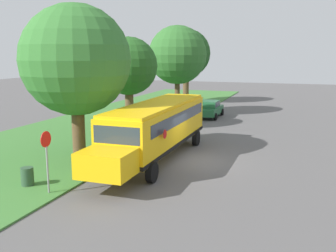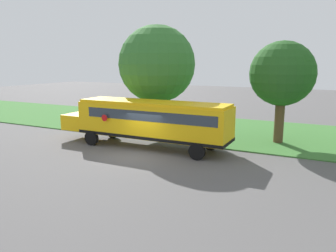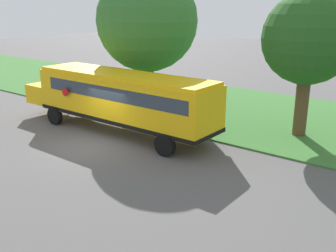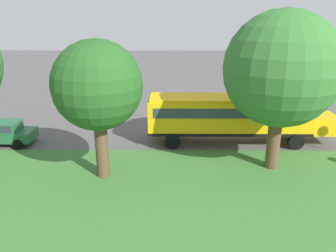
# 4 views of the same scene
# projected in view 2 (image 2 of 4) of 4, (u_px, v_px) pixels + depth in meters

# --- Properties ---
(ground_plane) EXTENTS (120.00, 120.00, 0.00)m
(ground_plane) POSITION_uv_depth(u_px,v_px,m) (136.00, 156.00, 20.11)
(ground_plane) COLOR #565454
(grass_verge) EXTENTS (12.00, 80.00, 0.08)m
(grass_verge) POSITION_uv_depth(u_px,v_px,m) (196.00, 127.00, 28.89)
(grass_verge) COLOR #3D7533
(grass_verge) RESTS_ON ground
(school_bus) EXTENTS (2.85, 12.42, 3.16)m
(school_bus) POSITION_uv_depth(u_px,v_px,m) (149.00, 120.00, 21.90)
(school_bus) COLOR yellow
(school_bus) RESTS_ON ground
(oak_tree_beside_bus) EXTENTS (5.99, 5.99, 8.55)m
(oak_tree_beside_bus) POSITION_uv_depth(u_px,v_px,m) (156.00, 65.00, 25.30)
(oak_tree_beside_bus) COLOR brown
(oak_tree_beside_bus) RESTS_ON ground
(oak_tree_roadside_mid) EXTENTS (4.46, 4.46, 7.16)m
(oak_tree_roadside_mid) POSITION_uv_depth(u_px,v_px,m) (284.00, 73.00, 22.39)
(oak_tree_roadside_mid) COLOR brown
(oak_tree_roadside_mid) RESTS_ON ground
(stop_sign) EXTENTS (0.08, 0.68, 2.74)m
(stop_sign) POSITION_uv_depth(u_px,v_px,m) (92.00, 111.00, 26.96)
(stop_sign) COLOR gray
(stop_sign) RESTS_ON ground
(trash_bin) EXTENTS (0.56, 0.56, 0.90)m
(trash_bin) POSITION_uv_depth(u_px,v_px,m) (108.00, 124.00, 28.28)
(trash_bin) COLOR #2D4C33
(trash_bin) RESTS_ON ground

